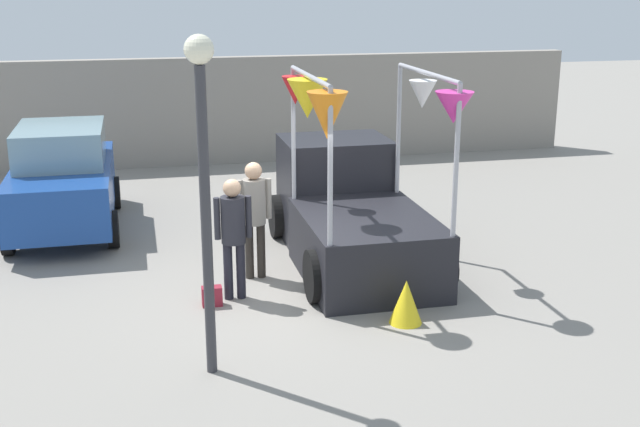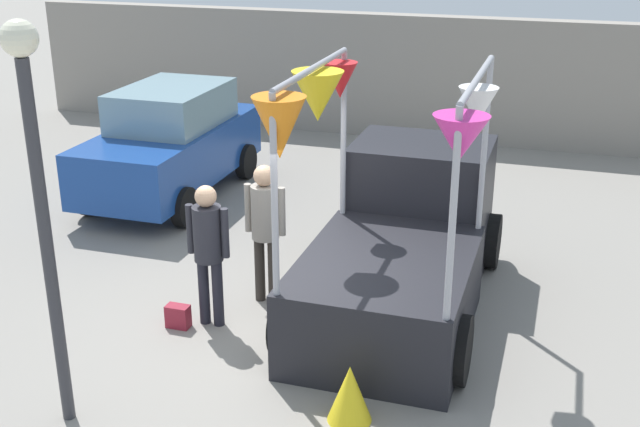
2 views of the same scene
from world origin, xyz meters
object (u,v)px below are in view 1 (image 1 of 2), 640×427
handbag (212,296)px  folded_kite_bundle_sunflower (406,302)px  vendor_truck (348,206)px  parked_car (63,178)px  person_vendor (254,208)px  street_lamp (204,160)px  person_customer (233,227)px

handbag → folded_kite_bundle_sunflower: size_ratio=0.47×
vendor_truck → parked_car: (-4.60, 2.69, 0.07)m
parked_car → person_vendor: 4.43m
street_lamp → folded_kite_bundle_sunflower: size_ratio=6.43×
vendor_truck → person_customer: bearing=-146.6°
street_lamp → folded_kite_bundle_sunflower: bearing=16.7°
person_customer → person_vendor: person_vendor is taller
vendor_truck → parked_car: size_ratio=1.03×
person_customer → street_lamp: 2.66m
handbag → street_lamp: size_ratio=0.07×
handbag → street_lamp: bearing=-95.7°
person_vendor → folded_kite_bundle_sunflower: bearing=-51.7°
vendor_truck → handbag: 2.93m
person_vendor → handbag: 1.56m
vendor_truck → handbag: size_ratio=14.69×
parked_car → folded_kite_bundle_sunflower: bearing=-49.1°
person_vendor → folded_kite_bundle_sunflower: (1.69, -2.13, -0.80)m
street_lamp → person_vendor: bearing=71.9°
person_customer → handbag: (-0.35, -0.20, -0.93)m
parked_car → person_customer: (2.58, -4.03, 0.12)m
parked_car → folded_kite_bundle_sunflower: 7.17m
folded_kite_bundle_sunflower → person_customer: bearing=146.9°
vendor_truck → street_lamp: 4.65m
parked_car → person_customer: bearing=-57.4°
vendor_truck → street_lamp: street_lamp is taller
person_vendor → person_customer: bearing=-118.4°
vendor_truck → parked_car: vendor_truck is taller
person_vendor → street_lamp: bearing=-108.1°
person_customer → person_vendor: 0.87m
vendor_truck → person_vendor: (-1.62, -0.57, 0.23)m
person_customer → person_vendor: size_ratio=0.97×
person_customer → handbag: person_customer is taller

